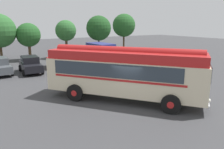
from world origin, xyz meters
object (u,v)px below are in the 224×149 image
at_px(car_mid_left, 30,64).
at_px(car_far_right, 84,59).
at_px(car_mid_right, 58,61).
at_px(box_van, 103,53).
at_px(traffic_cone, 196,91).
at_px(vintage_bus, 124,72).

relative_size(car_mid_left, car_far_right, 0.97).
relative_size(car_mid_right, box_van, 0.73).
relative_size(car_mid_left, traffic_cone, 7.75).
relative_size(car_mid_right, traffic_cone, 7.79).
height_order(car_mid_left, car_far_right, same).
relative_size(car_mid_left, car_mid_right, 0.99).
bearing_deg(box_van, car_mid_right, 174.14).
bearing_deg(vintage_bus, traffic_cone, -20.02).
height_order(box_van, traffic_cone, box_van).
height_order(vintage_bus, car_mid_right, vintage_bus).
bearing_deg(traffic_cone, vintage_bus, 159.98).
bearing_deg(car_far_right, car_mid_right, 167.85).
distance_m(box_van, traffic_cone, 13.65).
relative_size(car_far_right, traffic_cone, 7.98).
bearing_deg(vintage_bus, box_van, 66.71).
bearing_deg(car_mid_right, traffic_cone, -69.53).
distance_m(car_far_right, traffic_cone, 13.75).
height_order(vintage_bus, car_mid_left, vintage_bus).
height_order(car_mid_left, traffic_cone, car_mid_left).
distance_m(car_far_right, box_van, 2.62).
xyz_separation_m(car_mid_left, traffic_cone, (8.40, -13.39, -0.57)).
distance_m(car_mid_right, traffic_cone, 15.13).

